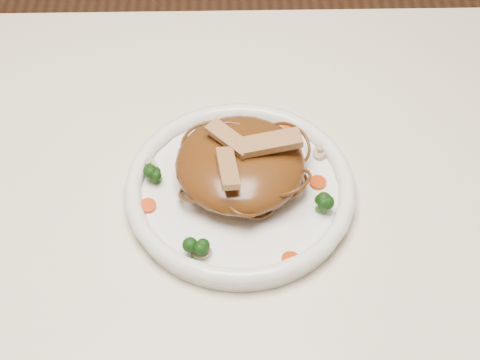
{
  "coord_description": "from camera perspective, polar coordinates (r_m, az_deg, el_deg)",
  "views": [
    {
      "loc": [
        0.07,
        -0.44,
        1.35
      ],
      "look_at": [
        0.08,
        0.04,
        0.78
      ],
      "focal_mm": 49.62,
      "sensor_mm": 36.0,
      "label": 1
    }
  ],
  "objects": [
    {
      "name": "table",
      "position": [
        0.83,
        -5.33,
        -7.83
      ],
      "size": [
        1.2,
        0.8,
        0.75
      ],
      "color": "beige",
      "rests_on": "ground"
    },
    {
      "name": "plate",
      "position": [
        0.77,
        -0.0,
        -1.06
      ],
      "size": [
        0.35,
        0.35,
        0.02
      ],
      "primitive_type": "cylinder",
      "rotation": [
        0.0,
        0.0,
        0.42
      ],
      "color": "white",
      "rests_on": "table"
    },
    {
      "name": "noodle_mound",
      "position": [
        0.75,
        0.02,
        1.43
      ],
      "size": [
        0.16,
        0.16,
        0.05
      ],
      "primitive_type": "ellipsoid",
      "rotation": [
        0.0,
        0.0,
        0.07
      ],
      "color": "#582F10",
      "rests_on": "plate"
    },
    {
      "name": "chicken_a",
      "position": [
        0.73,
        2.57,
        3.22
      ],
      "size": [
        0.07,
        0.04,
        0.01
      ],
      "primitive_type": "cube",
      "rotation": [
        0.0,
        0.0,
        0.18
      ],
      "color": "tan",
      "rests_on": "noodle_mound"
    },
    {
      "name": "chicken_b",
      "position": [
        0.73,
        -0.93,
        3.59
      ],
      "size": [
        0.05,
        0.05,
        0.01
      ],
      "primitive_type": "cube",
      "rotation": [
        0.0,
        0.0,
        2.36
      ],
      "color": "tan",
      "rests_on": "noodle_mound"
    },
    {
      "name": "chicken_c",
      "position": [
        0.7,
        -1.06,
        1.03
      ],
      "size": [
        0.03,
        0.06,
        0.01
      ],
      "primitive_type": "cube",
      "rotation": [
        0.0,
        0.0,
        4.84
      ],
      "color": "tan",
      "rests_on": "noodle_mound"
    },
    {
      "name": "broccoli_0",
      "position": [
        0.78,
        4.16,
        2.47
      ],
      "size": [
        0.04,
        0.04,
        0.03
      ],
      "primitive_type": null,
      "rotation": [
        0.0,
        0.0,
        0.43
      ],
      "color": "#113B0C",
      "rests_on": "plate"
    },
    {
      "name": "broccoli_1",
      "position": [
        0.76,
        -7.29,
        0.64
      ],
      "size": [
        0.02,
        0.02,
        0.03
      ],
      "primitive_type": null,
      "rotation": [
        0.0,
        0.0,
        -0.09
      ],
      "color": "#113B0C",
      "rests_on": "plate"
    },
    {
      "name": "broccoli_2",
      "position": [
        0.7,
        -3.76,
        -5.81
      ],
      "size": [
        0.03,
        0.03,
        0.03
      ],
      "primitive_type": null,
      "rotation": [
        0.0,
        0.0,
        0.05
      ],
      "color": "#113B0C",
      "rests_on": "plate"
    },
    {
      "name": "broccoli_3",
      "position": [
        0.73,
        7.14,
        -1.75
      ],
      "size": [
        0.03,
        0.03,
        0.03
      ],
      "primitive_type": null,
      "rotation": [
        0.0,
        0.0,
        0.04
      ],
      "color": "#113B0C",
      "rests_on": "plate"
    },
    {
      "name": "carrot_0",
      "position": [
        0.82,
        3.9,
        4.34
      ],
      "size": [
        0.02,
        0.02,
        0.0
      ],
      "primitive_type": "cylinder",
      "rotation": [
        0.0,
        0.0,
        -0.09
      ],
      "color": "red",
      "rests_on": "plate"
    },
    {
      "name": "carrot_1",
      "position": [
        0.75,
        -7.91,
        -2.21
      ],
      "size": [
        0.02,
        0.02,
        0.0
      ],
      "primitive_type": "cylinder",
      "rotation": [
        0.0,
        0.0,
        0.28
      ],
      "color": "red",
      "rests_on": "plate"
    },
    {
      "name": "carrot_2",
      "position": [
        0.77,
        6.71,
        -0.22
      ],
      "size": [
        0.02,
        0.02,
        0.0
      ],
      "primitive_type": "cylinder",
      "rotation": [
        0.0,
        0.0,
        -0.09
      ],
      "color": "red",
      "rests_on": "plate"
    },
    {
      "name": "carrot_3",
      "position": [
        0.81,
        -2.16,
        3.79
      ],
      "size": [
        0.02,
        0.02,
        0.0
      ],
      "primitive_type": "cylinder",
      "rotation": [
        0.0,
        0.0,
        0.02
      ],
      "color": "red",
      "rests_on": "plate"
    },
    {
      "name": "carrot_4",
      "position": [
        0.7,
        4.38,
        -6.85
      ],
      "size": [
        0.03,
        0.03,
        0.0
      ],
      "primitive_type": "cylinder",
      "rotation": [
        0.0,
        0.0,
        -0.36
      ],
      "color": "red",
      "rests_on": "plate"
    },
    {
      "name": "mushroom_0",
      "position": [
        0.7,
        -3.28,
        -6.26
      ],
      "size": [
        0.02,
        0.02,
        0.01
      ],
      "primitive_type": "cylinder",
      "rotation": [
        0.0,
        0.0,
        0.16
      ],
      "color": "#C6B094",
      "rests_on": "plate"
    },
    {
      "name": "mushroom_1",
      "position": [
        0.8,
        6.89,
        2.34
      ],
      "size": [
        0.03,
        0.03,
        0.01
      ],
      "primitive_type": "cylinder",
      "rotation": [
        0.0,
        0.0,
        1.35
      ],
      "color": "#C6B094",
      "rests_on": "plate"
    },
    {
      "name": "mushroom_2",
      "position": [
        0.79,
        -7.93,
        1.24
      ],
      "size": [
        0.04,
        0.04,
        0.01
      ],
      "primitive_type": "cylinder",
      "rotation": [
        0.0,
        0.0,
        -0.76
      ],
      "color": "#C6B094",
      "rests_on": "plate"
    },
    {
      "name": "mushroom_3",
      "position": [
        0.82,
        3.36,
        4.21
      ],
      "size": [
        0.03,
        0.03,
        0.01
      ],
      "primitive_type": "cylinder",
      "rotation": [
        0.0,
        0.0,
        2.27
      ],
      "color": "#C6B094",
      "rests_on": "plate"
    }
  ]
}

